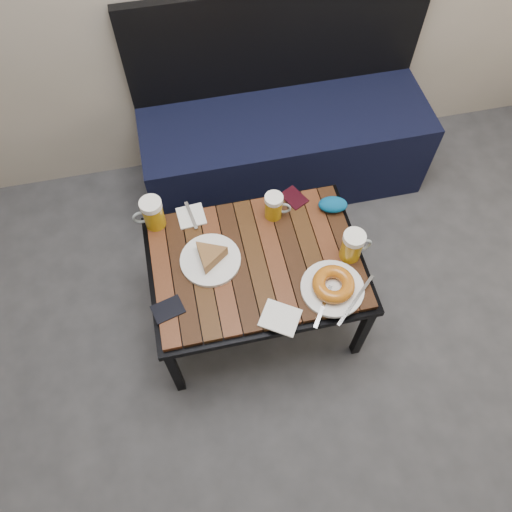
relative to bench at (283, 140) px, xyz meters
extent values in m
cube|color=black|center=(0.00, -0.02, -0.05)|extent=(1.40, 0.50, 0.45)
cube|color=black|center=(0.00, 0.21, 0.43)|extent=(1.40, 0.05, 0.50)
cube|color=black|center=(-0.70, -1.06, -0.06)|extent=(0.03, 0.03, 0.42)
cube|color=black|center=(0.08, -1.06, -0.06)|extent=(0.04, 0.03, 0.42)
cube|color=black|center=(-0.70, -0.50, -0.06)|extent=(0.03, 0.04, 0.42)
cube|color=black|center=(0.08, -0.50, -0.06)|extent=(0.04, 0.04, 0.42)
cube|color=black|center=(-0.31, -0.78, 0.16)|extent=(0.84, 0.62, 0.03)
cube|color=#3E1E0E|center=(-0.31, -0.78, 0.19)|extent=(0.80, 0.58, 0.02)
cylinder|color=#AD7E0D|center=(-0.67, -0.52, 0.26)|extent=(0.08, 0.08, 0.11)
cylinder|color=white|center=(-0.67, -0.52, 0.33)|extent=(0.09, 0.09, 0.03)
torus|color=#8C999E|center=(-0.72, -0.52, 0.26)|extent=(0.07, 0.01, 0.07)
cylinder|color=#AD7E0D|center=(-0.20, -0.58, 0.25)|extent=(0.09, 0.09, 0.10)
cylinder|color=white|center=(-0.20, -0.58, 0.31)|extent=(0.07, 0.07, 0.02)
torus|color=#8C999E|center=(-0.16, -0.59, 0.25)|extent=(0.06, 0.03, 0.06)
cylinder|color=#AD7E0D|center=(0.05, -0.83, 0.26)|extent=(0.08, 0.08, 0.11)
cylinder|color=white|center=(0.05, -0.83, 0.32)|extent=(0.09, 0.09, 0.03)
torus|color=#8C999E|center=(0.10, -0.83, 0.26)|extent=(0.07, 0.01, 0.07)
cylinder|color=white|center=(-0.48, -0.75, 0.21)|extent=(0.23, 0.23, 0.02)
cylinder|color=white|center=(-0.06, -0.96, 0.21)|extent=(0.24, 0.24, 0.02)
torus|color=#8B3C0C|center=(-0.06, -0.96, 0.24)|extent=(0.16, 0.16, 0.05)
cube|color=#A5A8AD|center=(0.01, -1.03, 0.22)|extent=(0.19, 0.17, 0.00)
cube|color=#A5A8AD|center=(-0.12, -1.03, 0.22)|extent=(0.11, 0.16, 0.00)
cube|color=white|center=(-0.53, -0.52, 0.20)|extent=(0.12, 0.12, 0.01)
cube|color=#A5A8AD|center=(-0.53, -0.52, 0.21)|extent=(0.04, 0.14, 0.00)
cube|color=white|center=(-0.28, -1.04, 0.20)|extent=(0.17, 0.17, 0.01)
cube|color=black|center=(-0.67, -0.92, 0.20)|extent=(0.13, 0.11, 0.01)
cube|color=black|center=(-0.09, -0.52, 0.20)|extent=(0.12, 0.13, 0.01)
ellipsoid|color=navy|center=(0.05, -0.60, 0.23)|extent=(0.13, 0.10, 0.05)
camera|label=1|loc=(-0.52, -1.74, 1.86)|focal=35.00mm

